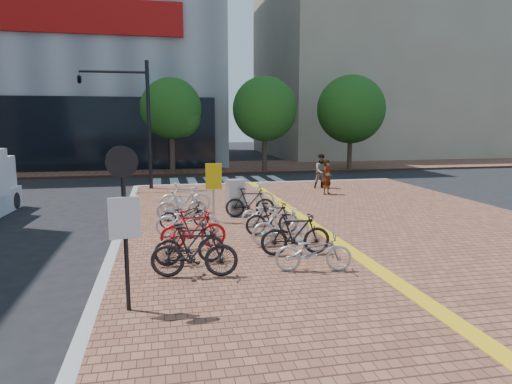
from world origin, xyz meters
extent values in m
plane|color=black|center=(0.00, 0.00, 0.00)|extent=(120.00, 120.00, 0.00)
cube|color=brown|center=(3.00, -5.00, 0.07)|extent=(14.00, 34.00, 0.15)
cube|color=gold|center=(2.00, -5.00, 0.16)|extent=(0.40, 34.00, 0.01)
cube|color=gray|center=(-4.00, -5.00, 0.08)|extent=(0.25, 34.00, 0.15)
cube|color=gray|center=(3.00, 12.00, 0.08)|extent=(14.00, 0.25, 0.15)
cube|color=brown|center=(0.00, 21.00, 0.07)|extent=(70.00, 8.00, 0.15)
cube|color=gray|center=(18.00, 32.00, 9.00)|extent=(20.00, 18.00, 18.00)
cube|color=silver|center=(-3.00, 14.00, 0.01)|extent=(0.50, 4.00, 0.01)
cube|color=silver|center=(-2.00, 14.00, 0.01)|extent=(0.50, 4.00, 0.01)
cube|color=silver|center=(-1.00, 14.00, 0.01)|extent=(0.50, 4.00, 0.01)
cube|color=silver|center=(0.00, 14.00, 0.01)|extent=(0.50, 4.00, 0.01)
cube|color=silver|center=(1.00, 14.00, 0.01)|extent=(0.50, 4.00, 0.01)
cube|color=silver|center=(2.00, 14.00, 0.01)|extent=(0.50, 4.00, 0.01)
cube|color=silver|center=(3.00, 14.00, 0.01)|extent=(0.50, 4.00, 0.01)
cube|color=silver|center=(4.00, 14.00, 0.01)|extent=(0.50, 4.00, 0.01)
cylinder|color=#38281E|center=(-2.00, 17.50, 1.45)|extent=(0.32, 0.32, 2.60)
sphere|color=#194714|center=(-2.00, 17.50, 4.20)|extent=(3.80, 3.80, 3.80)
sphere|color=#194714|center=(-1.40, 17.20, 3.60)|extent=(2.40, 2.40, 2.40)
cylinder|color=#38281E|center=(4.00, 17.50, 1.45)|extent=(0.32, 0.32, 2.60)
sphere|color=#194714|center=(4.00, 17.50, 4.20)|extent=(4.20, 4.20, 4.20)
sphere|color=#194714|center=(4.60, 17.20, 3.60)|extent=(2.40, 2.40, 2.40)
cylinder|color=#38281E|center=(10.00, 17.50, 1.45)|extent=(0.32, 0.32, 2.60)
sphere|color=#194714|center=(10.00, 17.50, 4.20)|extent=(4.60, 4.60, 4.60)
sphere|color=#194714|center=(10.60, 17.20, 3.60)|extent=(2.40, 2.40, 2.40)
imported|color=black|center=(-2.08, -2.43, 0.71)|extent=(1.92, 0.81, 1.12)
imported|color=black|center=(-2.12, -1.53, 0.65)|extent=(1.69, 0.65, 0.99)
imported|color=#BB0D11|center=(-1.94, -0.25, 0.66)|extent=(1.71, 0.51, 1.02)
imported|color=#BCBCC1|center=(-2.02, 1.06, 0.63)|extent=(1.90, 0.87, 0.96)
imported|color=black|center=(-2.03, 2.20, 0.57)|extent=(1.68, 0.87, 0.84)
imported|color=#A5A4A9|center=(-2.08, 3.30, 0.65)|extent=(1.69, 0.50, 1.01)
imported|color=silver|center=(-1.90, 4.47, 0.71)|extent=(1.87, 0.62, 1.11)
imported|color=#ACACB1|center=(0.54, -2.57, 0.60)|extent=(1.79, 0.91, 0.90)
imported|color=black|center=(0.51, -1.30, 0.68)|extent=(1.79, 0.57, 1.06)
imported|color=silver|center=(0.41, -0.33, 0.67)|extent=(1.77, 0.77, 1.03)
imported|color=black|center=(0.43, 0.78, 0.64)|extent=(1.65, 0.56, 0.97)
imported|color=white|center=(0.49, 1.99, 0.57)|extent=(1.68, 0.83, 0.84)
imported|color=black|center=(0.25, 3.30, 0.66)|extent=(1.76, 0.79, 1.02)
imported|color=white|center=(0.43, 4.31, 0.71)|extent=(1.90, 0.67, 1.12)
imported|color=gray|center=(4.61, 7.41, 0.94)|extent=(0.68, 0.64, 1.57)
imported|color=#525968|center=(5.04, 9.32, 0.99)|extent=(0.82, 0.64, 1.67)
cube|color=#B7B6BC|center=(-0.19, 3.67, 0.79)|extent=(0.64, 0.50, 1.28)
cylinder|color=#B7B7BC|center=(-1.06, 2.81, 1.09)|extent=(0.09, 0.09, 1.89)
cube|color=yellow|center=(-1.06, 2.76, 1.67)|extent=(0.52, 0.15, 0.84)
cylinder|color=black|center=(-3.35, -3.92, 1.59)|extent=(0.09, 0.09, 2.88)
cylinder|color=black|center=(-3.35, -3.98, 2.79)|extent=(0.53, 0.16, 0.54)
cube|color=silver|center=(-3.35, -3.98, 1.83)|extent=(0.52, 0.16, 0.72)
cylinder|color=black|center=(-3.23, 10.91, 3.21)|extent=(0.18, 0.18, 6.12)
cylinder|color=black|center=(-4.76, 10.91, 5.71)|extent=(3.06, 0.12, 0.12)
imported|color=black|center=(-6.29, 10.91, 5.40)|extent=(0.27, 1.27, 0.51)
cylinder|color=black|center=(-8.42, 7.38, 0.33)|extent=(0.25, 0.67, 0.66)
camera|label=1|loc=(-2.70, -11.88, 3.48)|focal=32.00mm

